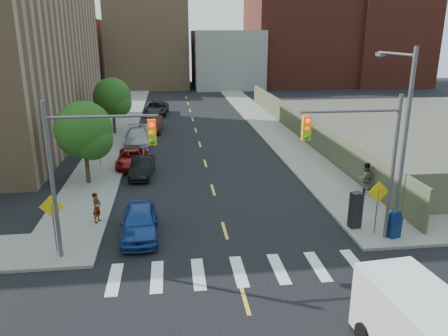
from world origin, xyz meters
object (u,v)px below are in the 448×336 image
object	(u,v)px
parked_car_red	(132,158)
pedestrian_west	(97,208)
mailbox	(394,224)
parked_car_grey	(156,108)
parked_car_silver	(137,138)
parked_car_black	(142,167)
payphone	(356,210)
parked_car_white	(147,133)
parked_car_maroon	(154,124)
pedestrian_east	(365,178)
parked_car_blue	(139,222)

from	to	relation	value
parked_car_red	pedestrian_west	distance (m)	10.39
mailbox	pedestrian_west	world-z (taller)	pedestrian_west
parked_car_grey	pedestrian_west	world-z (taller)	pedestrian_west
parked_car_silver	pedestrian_west	distance (m)	16.52
parked_car_black	parked_car_silver	world-z (taller)	parked_car_silver
parked_car_black	payphone	bearing A→B (deg)	-37.85
payphone	mailbox	bearing A→B (deg)	-49.80
parked_car_silver	parked_car_white	world-z (taller)	parked_car_silver
parked_car_silver	parked_car_grey	bearing A→B (deg)	83.81
pedestrian_west	parked_car_black	bearing A→B (deg)	6.05
parked_car_maroon	pedestrian_west	distance (m)	22.64
payphone	pedestrian_east	world-z (taller)	pedestrian_east
parked_car_red	parked_car_black	bearing A→B (deg)	-70.23
parked_car_black	mailbox	bearing A→B (deg)	-37.86
parked_car_maroon	payphone	size ratio (longest dim) A/B	2.47
parked_car_white	parked_car_grey	size ratio (longest dim) A/B	0.70
parked_car_white	parked_car_grey	world-z (taller)	parked_car_grey
parked_car_grey	pedestrian_west	distance (m)	32.17
parked_car_black	parked_car_grey	bearing A→B (deg)	93.47
parked_car_silver	parked_car_white	xyz separation A→B (m)	(0.77, 2.35, -0.10)
pedestrian_west	parked_car_grey	bearing A→B (deg)	15.54
parked_car_silver	pedestrian_west	size ratio (longest dim) A/B	3.31
parked_car_white	pedestrian_east	xyz separation A→B (m)	(13.85, -16.42, 0.44)
payphone	parked_car_black	bearing A→B (deg)	130.27
payphone	parked_car_grey	bearing A→B (deg)	99.80
mailbox	payphone	size ratio (longest dim) A/B	0.74
parked_car_red	parked_car_grey	world-z (taller)	parked_car_grey
parked_car_black	parked_car_white	distance (m)	11.03
parked_car_blue	parked_car_maroon	xyz separation A→B (m)	(0.00, 24.17, 0.01)
parked_car_white	payphone	bearing A→B (deg)	-61.29
payphone	pedestrian_west	xyz separation A→B (m)	(-12.96, 2.25, -0.13)
parked_car_silver	mailbox	distance (m)	24.11
parked_car_blue	parked_car_white	xyz separation A→B (m)	(-0.53, 20.48, -0.08)
parked_car_white	mailbox	xyz separation A→B (m)	(12.66, -22.38, 0.14)
parked_car_grey	mailbox	size ratio (longest dim) A/B	4.13
parked_car_silver	parked_car_grey	xyz separation A→B (m)	(1.30, 15.59, 0.01)
mailbox	parked_car_silver	bearing A→B (deg)	108.01
payphone	pedestrian_east	bearing A→B (deg)	53.27
parked_car_red	parked_car_white	world-z (taller)	parked_car_white
parked_car_red	parked_car_silver	size ratio (longest dim) A/B	0.85
parked_car_red	payphone	bearing A→B (deg)	-46.58
parked_car_black	parked_car_maroon	size ratio (longest dim) A/B	0.88
parked_car_maroon	mailbox	size ratio (longest dim) A/B	3.36
parked_car_white	parked_car_blue	bearing A→B (deg)	-87.86
mailbox	pedestrian_west	xyz separation A→B (m)	(-14.38, 3.53, 0.14)
parked_car_red	payphone	world-z (taller)	payphone
parked_car_grey	parked_car_red	bearing A→B (deg)	-88.04
parked_car_maroon	mailbox	bearing A→B (deg)	-62.32
parked_car_maroon	payphone	bearing A→B (deg)	-63.90
parked_car_black	pedestrian_east	xyz separation A→B (m)	(13.70, -5.38, 0.45)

